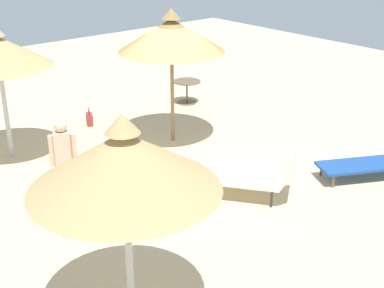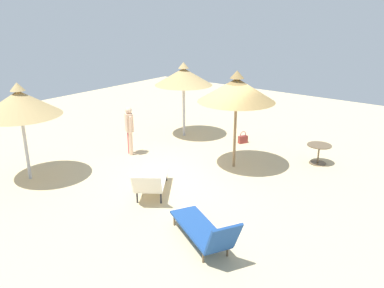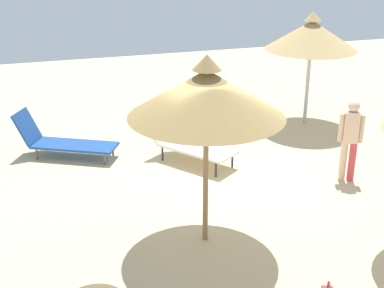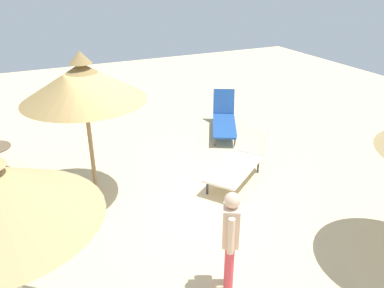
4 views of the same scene
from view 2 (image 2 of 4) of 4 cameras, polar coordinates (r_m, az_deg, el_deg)
name	(u,v)px [view 2 (image 2 of 4)]	position (r m, az deg, el deg)	size (l,w,h in m)	color
ground	(198,172)	(11.59, 0.90, -4.11)	(24.00, 24.00, 0.10)	beige
parasol_umbrella_near_right	(237,90)	(11.27, 6.48, 7.81)	(2.23, 2.23, 2.88)	olive
parasol_umbrella_far_left	(184,77)	(14.22, -1.23, 9.75)	(2.08, 2.08, 2.72)	#B2B2B7
parasol_umbrella_front	(19,103)	(11.32, -23.75, 5.46)	(2.14, 2.14, 2.70)	#B2B2B7
lounge_chair_far_right	(151,181)	(10.00, -5.95, -5.30)	(1.91, 1.65, 0.87)	silver
lounge_chair_center	(205,231)	(7.93, 1.95, -12.51)	(1.51, 2.12, 0.95)	#1E478C
person_standing_back	(129,128)	(12.73, -9.07, 2.31)	(0.32, 0.40, 1.58)	#D83F4C
handbag	(243,139)	(13.97, 7.40, 0.73)	(0.37, 0.28, 0.43)	maroon
side_table_round	(319,151)	(12.56, 17.93, -0.92)	(0.73, 0.73, 0.60)	brown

